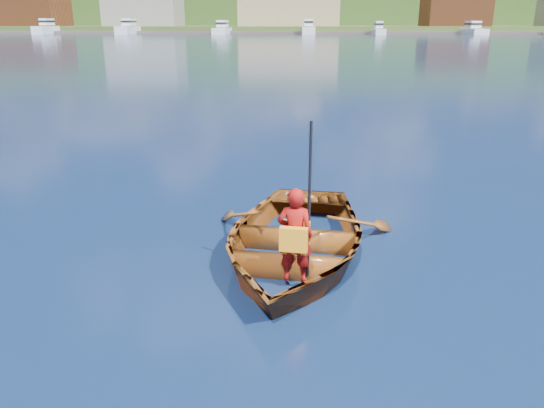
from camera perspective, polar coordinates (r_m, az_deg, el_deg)
name	(u,v)px	position (r m, az deg, el deg)	size (l,w,h in m)	color
ground	(380,243)	(8.23, 11.50, -4.10)	(600.00, 600.00, 0.00)	#12203E
rowboat	(293,239)	(7.49, 2.26, -3.82)	(3.39, 4.39, 0.84)	brown
child_paddler	(295,235)	(6.49, 2.50, -3.38)	(0.47, 0.37, 1.99)	#A3120F
shoreline	(304,5)	(244.21, 3.49, 20.63)	(400.00, 140.00, 22.00)	#385727
dock	(279,33)	(155.63, 0.76, 17.96)	(160.05, 8.73, 0.80)	brown
waterfront_buildings	(280,6)	(172.67, 0.88, 20.50)	(202.00, 16.00, 14.00)	maroon
marina_yachts	(274,29)	(151.00, 0.19, 18.30)	(140.40, 13.63, 4.38)	white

